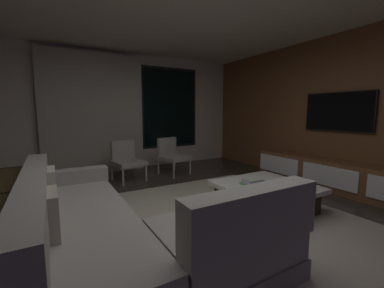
# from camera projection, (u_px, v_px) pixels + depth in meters

# --- Properties ---
(floor) EXTENTS (9.20, 9.20, 0.00)m
(floor) POSITION_uv_depth(u_px,v_px,m) (202.00, 232.00, 2.76)
(floor) COLOR #332B26
(back_wall_with_window) EXTENTS (6.60, 0.30, 2.70)m
(back_wall_with_window) POSITION_uv_depth(u_px,v_px,m) (116.00, 112.00, 5.66)
(back_wall_with_window) COLOR beige
(back_wall_with_window) RESTS_ON floor
(media_wall) EXTENTS (0.12, 7.80, 2.70)m
(media_wall) POSITION_uv_depth(u_px,v_px,m) (357.00, 112.00, 4.11)
(media_wall) COLOR brown
(media_wall) RESTS_ON floor
(area_rug) EXTENTS (3.20, 3.80, 0.01)m
(area_rug) POSITION_uv_depth(u_px,v_px,m) (232.00, 228.00, 2.85)
(area_rug) COLOR #ADA391
(area_rug) RESTS_ON floor
(sectional_couch) EXTENTS (1.98, 2.50, 0.82)m
(sectional_couch) POSITION_uv_depth(u_px,v_px,m) (115.00, 232.00, 2.17)
(sectional_couch) COLOR gray
(sectional_couch) RESTS_ON floor
(coffee_table) EXTENTS (1.16, 1.16, 0.36)m
(coffee_table) POSITION_uv_depth(u_px,v_px,m) (265.00, 196.00, 3.38)
(coffee_table) COLOR #2E220F
(coffee_table) RESTS_ON floor
(book_stack_on_coffee_table) EXTENTS (0.30, 0.22, 0.08)m
(book_stack_on_coffee_table) POSITION_uv_depth(u_px,v_px,m) (253.00, 182.00, 3.35)
(book_stack_on_coffee_table) COLOR #65AF60
(book_stack_on_coffee_table) RESTS_ON coffee_table
(accent_chair_near_window) EXTENTS (0.67, 0.69, 0.78)m
(accent_chair_near_window) POSITION_uv_depth(u_px,v_px,m) (172.00, 154.00, 5.37)
(accent_chair_near_window) COLOR #B2ADA0
(accent_chair_near_window) RESTS_ON floor
(accent_chair_by_curtain) EXTENTS (0.63, 0.65, 0.78)m
(accent_chair_by_curtain) POSITION_uv_depth(u_px,v_px,m) (127.00, 158.00, 4.86)
(accent_chair_by_curtain) COLOR #B2ADA0
(accent_chair_by_curtain) RESTS_ON floor
(media_console) EXTENTS (0.46, 3.10, 0.52)m
(media_console) POSITION_uv_depth(u_px,v_px,m) (339.00, 177.00, 4.15)
(media_console) COLOR brown
(media_console) RESTS_ON floor
(mounted_tv) EXTENTS (0.05, 1.17, 0.68)m
(mounted_tv) POSITION_uv_depth(u_px,v_px,m) (338.00, 112.00, 4.27)
(mounted_tv) COLOR black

